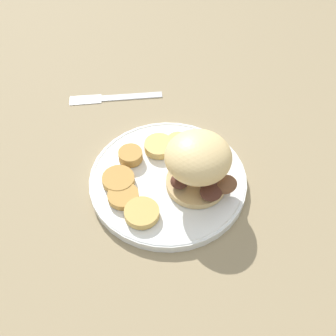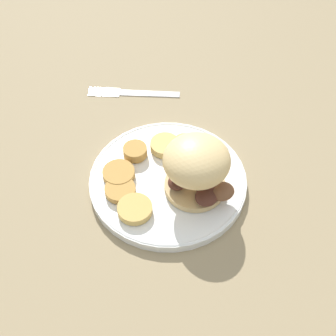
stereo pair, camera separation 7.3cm
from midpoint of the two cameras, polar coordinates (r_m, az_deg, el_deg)
ground_plane at (r=0.76m, az=-2.74°, el=-2.14°), size 4.00×4.00×0.00m
dinner_plate at (r=0.75m, az=-2.76°, el=-1.72°), size 0.25×0.25×0.02m
sandwich at (r=0.70m, az=0.86°, el=0.37°), size 0.11×0.10×0.10m
potato_round_0 at (r=0.77m, az=-7.29°, el=1.37°), size 0.04×0.04×0.02m
potato_round_1 at (r=0.79m, az=-1.41°, el=3.05°), size 0.04×0.04×0.01m
potato_round_2 at (r=0.78m, az=-3.70°, el=2.53°), size 0.05×0.05×0.01m
potato_round_3 at (r=0.71m, az=-6.19°, el=-5.66°), size 0.05×0.05×0.01m
potato_round_4 at (r=0.73m, az=-8.35°, el=-3.57°), size 0.05×0.05×0.01m
potato_round_5 at (r=0.75m, az=-8.86°, el=-1.58°), size 0.05×0.05×0.01m
fork at (r=0.91m, az=-8.89°, el=8.37°), size 0.18×0.04×0.00m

